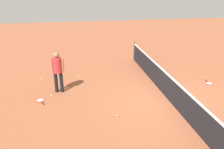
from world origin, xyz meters
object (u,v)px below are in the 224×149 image
(tennis_ball_midcourt, at_px, (52,96))
(tennis_ball_stray_left, at_px, (79,77))
(tennis_racket_far_player, at_px, (209,83))
(tennis_ball_stray_right, at_px, (42,79))
(player_near_side, at_px, (58,69))
(tennis_racket_near_player, at_px, (40,100))
(tennis_ball_near_player, at_px, (117,116))

(tennis_ball_midcourt, xyz_separation_m, tennis_ball_stray_left, (-1.76, 1.13, 0.00))
(tennis_ball_midcourt, bearing_deg, tennis_racket_far_player, 90.42)
(tennis_ball_stray_left, relative_size, tennis_ball_stray_right, 1.00)
(player_near_side, xyz_separation_m, tennis_racket_near_player, (0.68, -0.70, -1.00))
(tennis_racket_far_player, relative_size, tennis_ball_stray_left, 9.06)
(player_near_side, height_order, tennis_ball_stray_right, player_near_side)
(tennis_ball_stray_left, bearing_deg, tennis_ball_midcourt, -32.76)
(tennis_ball_near_player, relative_size, tennis_ball_midcourt, 1.00)
(tennis_racket_near_player, height_order, tennis_ball_midcourt, tennis_ball_midcourt)
(player_near_side, relative_size, tennis_racket_near_player, 2.83)
(tennis_racket_near_player, distance_m, tennis_ball_midcourt, 0.51)
(tennis_racket_near_player, relative_size, tennis_ball_stray_right, 9.09)
(tennis_ball_stray_left, height_order, tennis_ball_stray_right, same)
(player_near_side, relative_size, tennis_racket_far_player, 2.84)
(tennis_ball_stray_left, bearing_deg, tennis_racket_far_player, 73.39)
(tennis_ball_near_player, relative_size, tennis_ball_stray_right, 1.00)
(tennis_ball_near_player, bearing_deg, player_near_side, -139.23)
(player_near_side, height_order, tennis_racket_near_player, player_near_side)
(tennis_racket_far_player, distance_m, tennis_ball_stray_left, 5.97)
(player_near_side, bearing_deg, tennis_ball_stray_left, 148.85)
(tennis_ball_near_player, bearing_deg, tennis_ball_stray_left, -162.83)
(player_near_side, bearing_deg, tennis_racket_near_player, -45.80)
(tennis_ball_midcourt, bearing_deg, tennis_ball_stray_left, 147.24)
(tennis_racket_far_player, bearing_deg, tennis_ball_stray_left, -106.61)
(tennis_ball_midcourt, height_order, tennis_ball_stray_left, same)
(tennis_ball_midcourt, distance_m, tennis_ball_stray_right, 1.86)
(tennis_racket_far_player, bearing_deg, player_near_side, -92.80)
(player_near_side, xyz_separation_m, tennis_ball_stray_left, (-1.39, 0.84, -0.98))
(tennis_ball_midcourt, bearing_deg, player_near_side, 141.71)
(tennis_racket_near_player, bearing_deg, tennis_ball_near_player, 58.91)
(tennis_ball_stray_right, bearing_deg, tennis_ball_stray_left, 89.33)
(tennis_racket_far_player, distance_m, tennis_ball_stray_right, 7.61)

